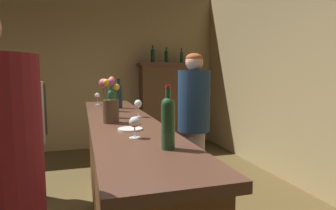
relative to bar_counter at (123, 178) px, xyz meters
The scene contains 18 objects.
wall_back 3.45m from the bar_counter, 101.09° to the left, with size 5.97×0.12×3.00m, color tan.
bar_counter is the anchor object (origin of this frame).
display_cabinet 3.24m from the bar_counter, 66.54° to the left, with size 1.13×0.42×1.65m.
wine_bottle_merlot 0.85m from the bar_counter, 90.97° to the left, with size 0.07×0.07×0.31m.
wine_bottle_chardonnay 1.25m from the bar_counter, 84.43° to the right, with size 0.07×0.07×0.33m.
wine_bottle_pinot 0.68m from the bar_counter, 125.75° to the left, with size 0.07×0.07×0.31m.
wine_bottle_syrah 1.02m from the bar_counter, 84.58° to the left, with size 0.08×0.08×0.33m.
wine_glass_front 1.32m from the bar_counter, 97.03° to the left, with size 0.07×0.07×0.15m.
wine_glass_mid 0.67m from the bar_counter, 23.93° to the left, with size 0.07×0.07×0.15m.
wine_glass_rear 0.97m from the bar_counter, 91.49° to the right, with size 0.07×0.07×0.13m.
flower_arrangement 0.71m from the bar_counter, 122.75° to the right, with size 0.16×0.12×0.36m.
cheese_plate 0.73m from the bar_counter, 90.76° to the right, with size 0.17×0.17×0.01m, color white.
display_bottle_left 3.36m from the bar_counter, 71.35° to the left, with size 0.08×0.08×0.33m.
display_bottle_midleft 3.45m from the bar_counter, 66.80° to the left, with size 0.07×0.07×0.30m.
display_bottle_center 3.57m from the bar_counter, 61.87° to the left, with size 0.06×0.06×0.29m.
patron_in_navy 1.41m from the bar_counter, 131.02° to the left, with size 0.39×0.39×1.52m.
patron_by_cabinet 1.01m from the bar_counter, 149.11° to the left, with size 0.30×0.30×1.55m.
bartender 0.90m from the bar_counter, 18.96° to the left, with size 0.33×0.33×1.66m.
Camera 1 is at (0.32, -2.19, 1.47)m, focal length 30.84 mm.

